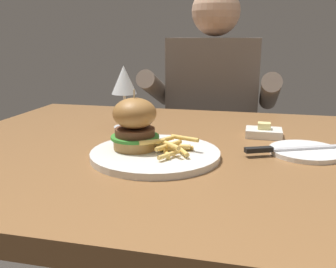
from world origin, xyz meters
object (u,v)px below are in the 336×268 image
object	(u,v)px
main_plate	(155,154)
wine_glass	(124,82)
bread_plate	(306,151)
diner_person	(212,139)
burger_sandwich	(135,124)
table_knife	(284,149)
butter_dish	(264,132)

from	to	relation	value
main_plate	wine_glass	bearing A→B (deg)	122.61
bread_plate	diner_person	xyz separation A→B (m)	(-0.28, 0.71, -0.18)
main_plate	bread_plate	distance (m)	0.32
main_plate	burger_sandwich	bearing A→B (deg)	170.00
bread_plate	table_knife	xyz separation A→B (m)	(-0.05, -0.02, 0.01)
burger_sandwich	butter_dish	xyz separation A→B (m)	(0.27, 0.22, -0.06)
diner_person	burger_sandwich	bearing A→B (deg)	-95.25
table_knife	butter_dish	world-z (taller)	butter_dish
bread_plate	butter_dish	world-z (taller)	butter_dish
diner_person	main_plate	bearing A→B (deg)	-91.94
bread_plate	butter_dish	size ratio (longest dim) A/B	1.74
burger_sandwich	wine_glass	size ratio (longest dim) A/B	0.74
wine_glass	butter_dish	bearing A→B (deg)	-1.54
table_knife	butter_dish	distance (m)	0.15
burger_sandwich	table_knife	xyz separation A→B (m)	(0.31, 0.07, -0.05)
main_plate	table_knife	world-z (taller)	table_knife
wine_glass	diner_person	xyz separation A→B (m)	(0.18, 0.58, -0.30)
main_plate	wine_glass	world-z (taller)	wine_glass
burger_sandwich	table_knife	world-z (taller)	burger_sandwich
main_plate	butter_dish	xyz separation A→B (m)	(0.22, 0.22, 0.00)
main_plate	diner_person	world-z (taller)	diner_person
burger_sandwich	wine_glass	bearing A→B (deg)	114.58
main_plate	burger_sandwich	xyz separation A→B (m)	(-0.05, 0.01, 0.06)
butter_dish	main_plate	bearing A→B (deg)	-134.79
wine_glass	burger_sandwich	bearing A→B (deg)	-65.42
bread_plate	burger_sandwich	bearing A→B (deg)	-165.63
bread_plate	table_knife	size ratio (longest dim) A/B	0.75
diner_person	table_knife	bearing A→B (deg)	-72.17
main_plate	wine_glass	distance (m)	0.30
main_plate	burger_sandwich	distance (m)	0.08
wine_glass	table_knife	distance (m)	0.45
butter_dish	diner_person	world-z (taller)	diner_person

